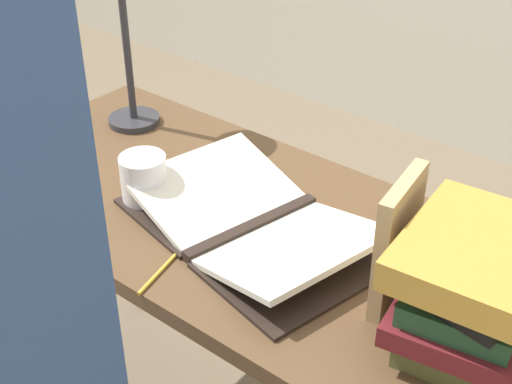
{
  "coord_description": "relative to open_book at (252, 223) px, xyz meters",
  "views": [
    {
      "loc": [
        0.72,
        -0.89,
        1.53
      ],
      "look_at": [
        0.01,
        -0.01,
        0.81
      ],
      "focal_mm": 50.0,
      "sensor_mm": 36.0,
      "label": 1
    }
  ],
  "objects": [
    {
      "name": "book_standing_upright",
      "position": [
        0.3,
        0.0,
        0.09
      ],
      "size": [
        0.05,
        0.16,
        0.23
      ],
      "rotation": [
        0.0,
        0.0,
        0.14
      ],
      "color": "tan",
      "rests_on": "reading_desk"
    },
    {
      "name": "reading_desk",
      "position": [
        -0.01,
        0.03,
        -0.13
      ],
      "size": [
        1.38,
        0.59,
        0.73
      ],
      "color": "brown",
      "rests_on": "ground_plane"
    },
    {
      "name": "open_book",
      "position": [
        0.0,
        0.0,
        0.0
      ],
      "size": [
        0.57,
        0.42,
        0.07
      ],
      "rotation": [
        0.0,
        0.0,
        -0.22
      ],
      "color": "black",
      "rests_on": "reading_desk"
    },
    {
      "name": "book_stack_tall",
      "position": [
        0.44,
        -0.02,
        0.09
      ],
      "size": [
        0.24,
        0.29,
        0.2
      ],
      "color": "brown",
      "rests_on": "reading_desk"
    },
    {
      "name": "coffee_mug",
      "position": [
        -0.24,
        -0.05,
        0.03
      ],
      "size": [
        0.13,
        0.1,
        0.1
      ],
      "rotation": [
        0.0,
        0.0,
        3.08
      ],
      "color": "white",
      "rests_on": "reading_desk"
    },
    {
      "name": "pencil",
      "position": [
        -0.05,
        -0.19,
        -0.02
      ],
      "size": [
        0.05,
        0.17,
        0.01
      ],
      "rotation": [
        0.0,
        0.0,
        0.23
      ],
      "color": "gold",
      "rests_on": "reading_desk"
    }
  ]
}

